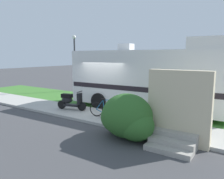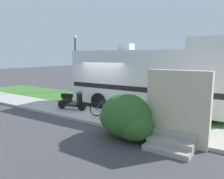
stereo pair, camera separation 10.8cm
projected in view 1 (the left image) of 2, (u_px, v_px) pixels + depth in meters
name	position (u px, v px, depth m)	size (l,w,h in m)	color
ground_plane	(103.00, 110.00, 11.46)	(80.00, 80.00, 0.00)	#424244
sidewalk	(88.00, 114.00, 10.46)	(24.00, 2.00, 0.12)	#ADAAA3
grass_strip	(118.00, 104.00, 12.69)	(24.00, 3.40, 0.08)	#3D752D
motorhome_rv	(148.00, 78.00, 11.11)	(8.00, 2.71, 3.61)	silver
scooter	(70.00, 101.00, 11.04)	(1.59, 0.62, 0.97)	black
bicycle	(107.00, 109.00, 9.64)	(1.67, 0.52, 0.88)	black
pickup_truck_far	(127.00, 77.00, 20.16)	(5.76, 2.30, 1.70)	#B7B29E
porch_steps	(177.00, 115.00, 6.92)	(2.00, 1.26, 2.40)	#9E998E
bush_by_porch	(126.00, 118.00, 7.52)	(2.15, 1.62, 1.53)	#2D6026
bottle_green	(187.00, 125.00, 8.28)	(0.06, 0.06, 0.30)	#B2B2B7
street_lamp_post	(75.00, 58.00, 16.89)	(0.28, 0.28, 4.40)	#333338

